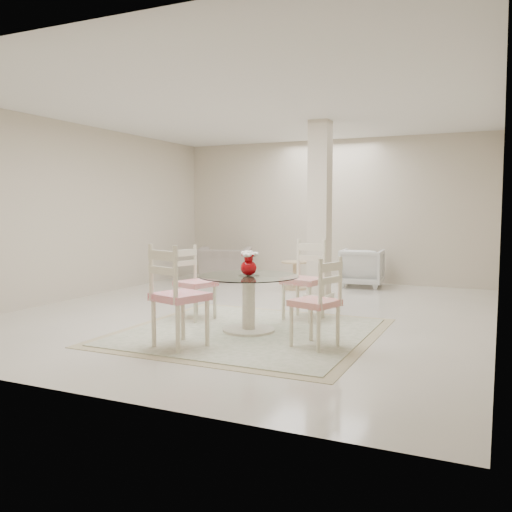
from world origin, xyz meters
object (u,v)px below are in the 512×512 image
at_px(dining_chair_north, 306,273).
at_px(armchair_white, 362,268).
at_px(column, 320,211).
at_px(dining_chair_south, 174,289).
at_px(side_table, 295,276).
at_px(dining_table, 249,304).
at_px(dining_chair_west, 192,277).
at_px(dining_chair_east, 320,296).
at_px(red_vase, 249,263).
at_px(recliner_taupe, 225,264).

height_order(dining_chair_north, armchair_white, dining_chair_north).
height_order(column, dining_chair_south, column).
height_order(dining_chair_north, side_table, dining_chair_north).
xyz_separation_m(dining_table, dining_chair_west, (-0.95, 0.36, 0.21)).
xyz_separation_m(column, side_table, (-0.73, 0.91, -1.13)).
xyz_separation_m(dining_chair_east, side_table, (-1.64, 3.69, -0.31)).
bearing_deg(red_vase, side_table, 101.63).
bearing_deg(dining_table, armchair_white, 85.70).
distance_m(column, recliner_taupe, 2.88).
bearing_deg(dining_chair_east, armchair_white, -153.97).
height_order(dining_chair_east, dining_chair_north, dining_chair_north).
distance_m(dining_chair_east, recliner_taupe, 5.25).
bearing_deg(armchair_white, side_table, 33.14).
distance_m(red_vase, dining_chair_south, 1.04).
height_order(column, armchair_white, column).
xyz_separation_m(dining_chair_south, armchair_white, (0.67, 5.06, -0.27)).
distance_m(column, dining_chair_south, 3.49).
height_order(dining_chair_east, dining_chair_south, dining_chair_south).
bearing_deg(dining_table, dining_chair_east, -20.57).
height_order(dining_chair_west, side_table, dining_chair_west).
bearing_deg(dining_chair_south, dining_chair_east, -137.24).
distance_m(dining_chair_east, side_table, 4.05).
height_order(recliner_taupe, side_table, recliner_taupe).
xyz_separation_m(dining_table, dining_chair_east, (0.95, -0.36, 0.20)).
xyz_separation_m(dining_chair_east, dining_chair_north, (-0.60, 1.32, 0.05)).
distance_m(red_vase, dining_chair_west, 1.05).
relative_size(dining_chair_east, armchair_white, 1.36).
bearing_deg(dining_table, recliner_taupe, 121.10).
height_order(dining_table, dining_chair_north, dining_chair_north).
distance_m(column, dining_chair_north, 1.68).
relative_size(armchair_white, side_table, 1.55).
bearing_deg(dining_chair_south, recliner_taupe, -49.87).
relative_size(dining_chair_east, recliner_taupe, 1.03).
bearing_deg(armchair_white, dining_chair_north, 86.12).
height_order(red_vase, dining_chair_east, dining_chair_east).
bearing_deg(column, armchair_white, 81.18).
bearing_deg(side_table, armchair_white, 37.75).
distance_m(red_vase, dining_chair_north, 1.04).
xyz_separation_m(dining_chair_west, dining_chair_south, (0.59, -1.31, 0.07)).
relative_size(column, side_table, 5.60).
xyz_separation_m(dining_chair_north, armchair_white, (-0.04, 3.14, -0.24)).
bearing_deg(dining_chair_west, dining_chair_north, -48.82).
bearing_deg(side_table, dining_chair_north, -66.48).
relative_size(red_vase, dining_chair_south, 0.24).
xyz_separation_m(dining_chair_west, armchair_white, (1.26, 3.75, -0.20)).
xyz_separation_m(column, red_vase, (-0.05, -2.42, -0.57)).
xyz_separation_m(dining_chair_east, dining_chair_south, (-1.31, -0.60, 0.07)).
relative_size(dining_chair_north, armchair_white, 1.48).
bearing_deg(dining_table, dining_chair_west, 159.53).
bearing_deg(dining_table, red_vase, -18.43).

